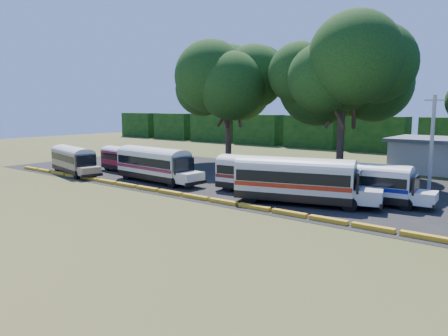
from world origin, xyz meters
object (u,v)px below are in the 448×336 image
Objects in this scene: tree_west at (229,80)px; bus_white_red at (298,178)px; bus_cream_west at (155,163)px; bus_red at (126,158)px; bus_beige at (73,158)px.

bus_white_red is at bearing -38.90° from tree_west.
bus_white_red is at bearing 3.89° from bus_cream_west.
bus_white_red is at bearing 0.00° from bus_red.
bus_beige reaches higher than bus_red.
bus_red is 16.65m from tree_west.
bus_cream_west is (11.07, 2.23, 0.20)m from bus_beige.
bus_white_red is (23.97, -2.40, 0.42)m from bus_red.
bus_red is 0.78× the size of bus_white_red.
bus_white_red is (27.48, 2.28, 0.29)m from bus_beige.
bus_beige is 27.57m from bus_white_red.
bus_red is at bearing 165.80° from bus_cream_west.
bus_cream_west reaches higher than bus_beige.
tree_west reaches higher than bus_red.
tree_west reaches higher than bus_beige.
bus_red is (3.51, 4.68, -0.12)m from bus_beige.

